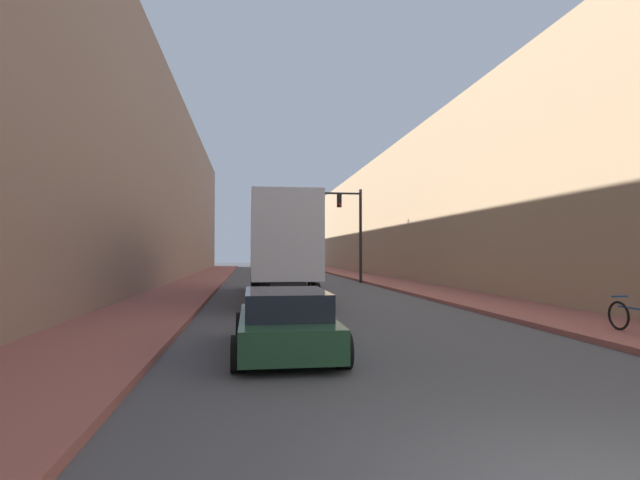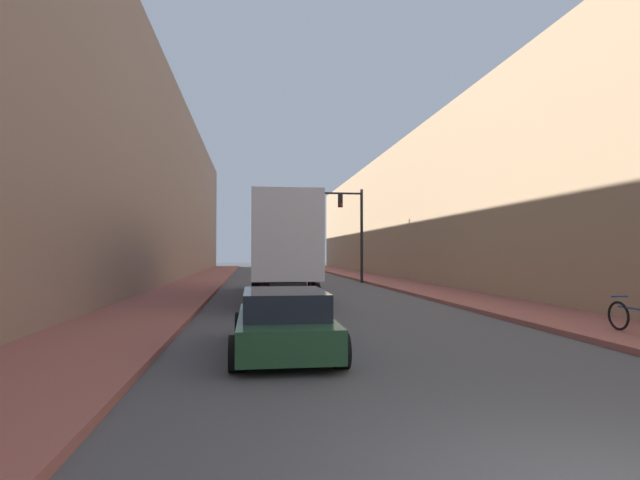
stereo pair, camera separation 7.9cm
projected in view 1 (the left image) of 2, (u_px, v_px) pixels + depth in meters
sidewalk_right at (387, 282)px, 34.29m from camera, size 3.32×80.00×0.15m
sidewalk_left at (197, 283)px, 32.51m from camera, size 3.32×80.00×0.15m
building_right at (451, 208)px, 35.07m from camera, size 6.00×80.00×10.50m
building_left at (124, 178)px, 32.03m from camera, size 6.00×80.00×13.71m
semi_truck at (278, 246)px, 22.84m from camera, size 2.45×12.90×4.26m
sedan_car at (285, 322)px, 10.41m from camera, size 2.11×4.64×1.30m
traffic_signal_gantry at (338, 216)px, 34.20m from camera, size 6.08×0.35×6.45m
parked_bicycle at (636, 318)px, 11.83m from camera, size 0.44×1.83×0.86m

